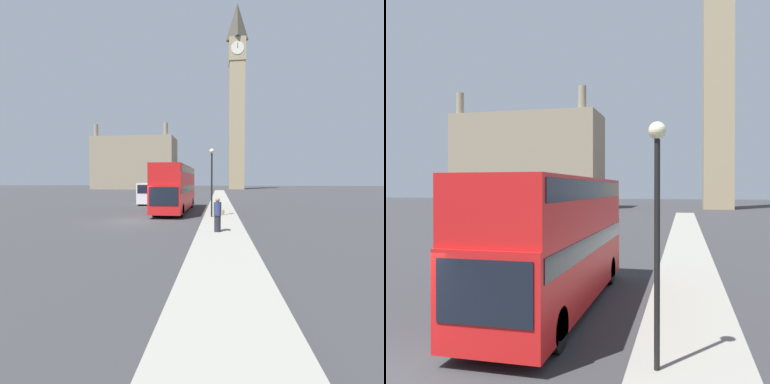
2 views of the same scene
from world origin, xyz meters
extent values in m
plane|color=#333335|center=(0.00, 0.00, 0.00)|extent=(300.00, 300.00, 0.00)
cube|color=gray|center=(6.31, 0.00, 0.07)|extent=(2.62, 120.00, 0.15)
cube|color=tan|center=(12.33, 76.98, 22.42)|extent=(5.39, 5.39, 44.84)
cube|color=tan|center=(12.33, 76.98, 48.85)|extent=(5.82, 5.82, 8.03)
pyramid|color=#474238|center=(12.33, 76.98, 59.43)|extent=(5.65, 5.65, 13.11)
cylinder|color=silver|center=(12.33, 74.01, 48.85)|extent=(4.42, 0.12, 4.42)
cube|color=black|center=(12.33, 73.93, 49.63)|extent=(0.16, 0.06, 1.77)
cube|color=gray|center=(-24.48, 74.64, 9.32)|extent=(29.25, 12.25, 18.65)
cylinder|color=gray|center=(-36.91, 69.43, 20.70)|extent=(1.47, 1.47, 4.10)
cylinder|color=gray|center=(-12.05, 69.43, 20.70)|extent=(1.47, 1.47, 4.10)
cube|color=red|center=(2.14, 6.21, 1.44)|extent=(2.47, 10.62, 2.28)
cube|color=red|center=(2.14, 6.21, 3.39)|extent=(2.47, 10.40, 1.62)
cube|color=black|center=(2.14, 6.21, 2.16)|extent=(2.51, 10.19, 0.55)
cube|color=black|center=(2.14, 6.21, 3.83)|extent=(2.51, 9.98, 0.55)
cube|color=black|center=(2.14, 0.89, 1.71)|extent=(2.18, 0.03, 1.37)
cylinder|color=black|center=(1.25, 2.50, 0.55)|extent=(0.69, 1.09, 1.09)
cylinder|color=black|center=(3.03, 2.50, 0.55)|extent=(0.69, 1.09, 1.09)
cylinder|color=black|center=(1.25, 9.93, 0.55)|extent=(0.69, 1.09, 1.09)
cylinder|color=black|center=(3.03, 9.93, 0.55)|extent=(0.69, 1.09, 1.09)
cube|color=white|center=(-2.26, 13.43, 1.40)|extent=(1.93, 5.16, 2.41)
cube|color=black|center=(-2.26, 10.84, 1.93)|extent=(1.64, 0.02, 0.96)
cube|color=black|center=(-2.26, 11.76, 1.93)|extent=(1.96, 0.93, 0.77)
cylinder|color=black|center=(-2.98, 11.68, 0.35)|extent=(0.48, 0.71, 0.71)
cylinder|color=black|center=(-1.54, 11.68, 0.35)|extent=(0.48, 0.71, 0.71)
cylinder|color=black|center=(-2.98, 15.19, 0.35)|extent=(0.48, 0.71, 0.71)
cylinder|color=black|center=(-1.54, 15.19, 0.35)|extent=(0.48, 0.71, 0.71)
cylinder|color=#23232D|center=(6.08, -3.91, 0.59)|extent=(0.34, 0.34, 0.87)
cylinder|color=navy|center=(6.08, -3.91, 1.37)|extent=(0.40, 0.40, 0.69)
sphere|color=#9E704C|center=(6.08, -3.91, 1.84)|extent=(0.24, 0.24, 0.24)
cube|color=olive|center=(6.38, -3.91, 1.20)|extent=(0.12, 0.24, 0.20)
cylinder|color=black|center=(5.61, 1.70, 2.51)|extent=(0.12, 0.12, 4.72)
sphere|color=beige|center=(5.61, 1.70, 5.05)|extent=(0.36, 0.36, 0.36)
camera|label=1|loc=(6.15, -17.42, 2.81)|focal=24.00mm
camera|label=2|loc=(6.14, -7.15, 3.87)|focal=40.00mm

